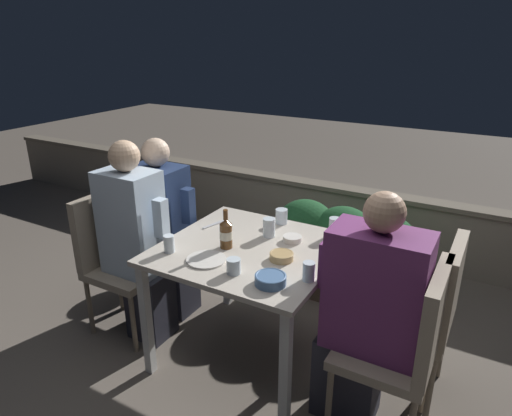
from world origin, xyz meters
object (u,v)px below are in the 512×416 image
Objects in this scene: chair_right_far at (428,307)px; potted_plant at (180,230)px; beer_bottle at (226,233)px; chair_right_near at (408,340)px; person_purple_stripe at (367,314)px; chair_left_far at (144,232)px; chair_left_near at (115,250)px; person_blue_shirt at (137,242)px; person_navy_jumper at (165,228)px.

potted_plant is (-2.08, 0.51, -0.20)m from chair_right_far.
chair_right_far is at bearing 12.73° from beer_bottle.
person_purple_stripe reaches higher than chair_right_near.
chair_left_far and chair_right_near have the same top height.
chair_left_near is 0.74× the size of person_purple_stripe.
chair_left_near is at bearing -83.39° from chair_left_far.
chair_left_far is 1.77m from person_purple_stripe.
person_blue_shirt is at bearing 0.00° from chair_left_near.
chair_left_far reaches higher than potted_plant.
chair_right_near is 0.74× the size of person_purple_stripe.
chair_right_near is 0.22m from person_purple_stripe.
chair_left_far is 0.22m from person_navy_jumper.
person_navy_jumper is at bearing -179.75° from chair_right_far.
chair_left_near is 0.74× the size of person_navy_jumper.
person_navy_jumper is 1.35× the size of chair_right_far.
person_blue_shirt is 1.50m from person_purple_stripe.
beer_bottle reaches higher than chair_left_near.
chair_right_far is (0.24, 0.33, -0.07)m from person_purple_stripe.
chair_left_near is 1.00× the size of chair_left_far.
beer_bottle is (0.63, 0.07, 0.17)m from person_blue_shirt.
chair_right_far is 1.17m from beer_bottle.
person_blue_shirt reaches higher than person_purple_stripe.
person_purple_stripe is (1.70, -0.01, 0.07)m from chair_left_near.
person_blue_shirt is 1.40× the size of chair_right_far.
chair_right_near is at bearing -0.29° from chair_left_near.
person_blue_shirt is 1.71m from chair_right_near.
chair_right_near is at bearing 0.00° from person_purple_stripe.
person_navy_jumper is (0.17, 0.31, 0.08)m from chair_left_near.
chair_left_far is 0.74× the size of person_purple_stripe.
chair_left_far is 4.04× the size of beer_bottle.
person_navy_jumper is at bearing 169.51° from chair_right_near.
chair_right_near is at bearing -0.32° from person_blue_shirt.
person_blue_shirt is at bearing -52.23° from chair_left_far.
person_blue_shirt reaches higher than chair_right_near.
chair_left_near and chair_right_near have the same top height.
beer_bottle is at bearing 175.67° from chair_right_near.
chair_left_far is at bearing -179.77° from chair_right_far.
chair_left_far is 0.57m from potted_plant.
chair_right_far is (1.98, 0.01, 0.00)m from chair_left_far.
beer_bottle is at bearing -38.06° from potted_plant.
chair_right_near is 2.22m from potted_plant.
chair_left_near reaches higher than potted_plant.
person_blue_shirt is 0.95m from potted_plant.
person_blue_shirt reaches higher than beer_bottle.
chair_right_near is (1.74, -0.32, -0.08)m from person_navy_jumper.
chair_left_far and chair_right_far have the same top height.
chair_left_near is 1.00× the size of chair_right_near.
person_purple_stripe is at bearing -5.36° from beer_bottle.
person_navy_jumper is 5.45× the size of beer_bottle.
chair_left_near is at bearing 179.68° from person_purple_stripe.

